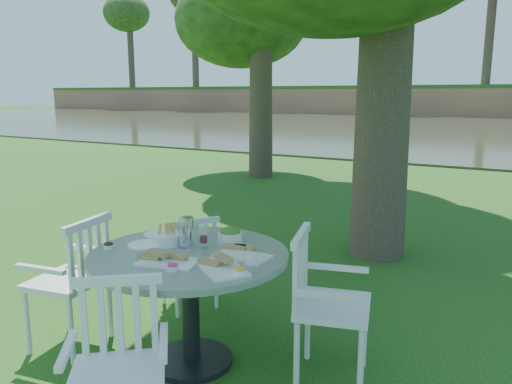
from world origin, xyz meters
TOP-DOWN VIEW (x-y plane):
  - ground at (0.00, 0.00)m, footprint 140.00×140.00m
  - table at (0.52, -1.58)m, footprint 1.32×1.32m
  - chair_ne at (1.34, -1.31)m, footprint 0.58×0.60m
  - chair_nw at (-0.00, -0.87)m, footprint 0.54×0.55m
  - chair_sw at (-0.31, -1.81)m, footprint 0.54×0.56m
  - chair_se at (0.72, -2.43)m, footprint 0.62×0.62m
  - tableware at (0.48, -1.51)m, footprint 1.15×0.84m
  - river at (0.00, 23.00)m, footprint 100.00×28.00m

SIDE VIEW (x-z plane):
  - ground at x=0.00m, z-range 0.00..0.00m
  - river at x=0.00m, z-range -0.06..0.06m
  - chair_nw at x=0.00m, z-range 0.07..0.89m
  - chair_se at x=0.72m, z-range 0.08..0.98m
  - chair_sw at x=-0.31m, z-range 0.09..1.06m
  - chair_ne at x=1.34m, z-range 0.09..1.06m
  - table at x=0.52m, z-range 0.23..1.03m
  - tableware at x=0.48m, z-range 0.73..0.94m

